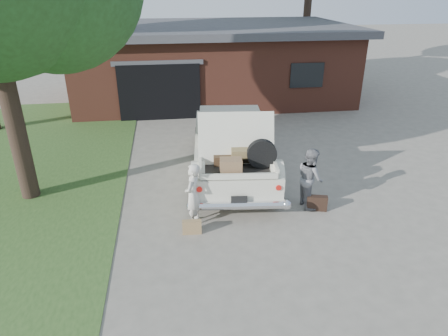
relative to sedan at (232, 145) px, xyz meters
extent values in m
plane|color=gray|center=(-0.52, -2.68, -0.82)|extent=(90.00, 90.00, 0.00)
cube|color=#2D4C1E|center=(-6.02, 0.32, -0.81)|extent=(6.00, 16.00, 0.02)
cube|color=brown|center=(0.48, 8.82, 0.68)|extent=(12.00, 7.00, 3.00)
cube|color=#4C4C51|center=(0.48, 8.82, 2.33)|extent=(12.80, 7.80, 0.30)
cube|color=black|center=(-2.02, 5.37, 0.28)|extent=(3.20, 0.30, 2.20)
cube|color=#4C4C51|center=(-2.02, 5.30, 1.43)|extent=(3.50, 0.12, 0.18)
cube|color=black|center=(3.98, 5.30, 0.78)|extent=(1.40, 0.08, 1.00)
cylinder|color=#38281E|center=(-5.39, -0.71, 1.48)|extent=(0.44, 0.44, 4.60)
cylinder|color=#38281E|center=(6.56, 13.28, 2.29)|extent=(0.44, 0.44, 6.21)
cube|color=beige|center=(0.00, 0.05, -0.14)|extent=(2.58, 5.60, 0.71)
cube|color=beige|center=(0.03, 0.37, 0.48)|extent=(2.00, 2.34, 0.56)
cube|color=black|center=(0.13, 1.40, 0.46)|extent=(1.68, 0.25, 0.48)
cube|color=black|center=(-0.07, -0.66, 0.46)|extent=(1.68, 0.25, 0.48)
cylinder|color=black|center=(-1.13, -1.70, -0.46)|extent=(0.31, 0.74, 0.72)
cylinder|color=black|center=(0.77, -1.88, -0.46)|extent=(0.31, 0.74, 0.72)
cylinder|color=black|center=(-0.77, 1.98, -0.46)|extent=(0.31, 0.74, 0.72)
cylinder|color=black|center=(1.13, 1.79, -0.46)|extent=(0.31, 0.74, 0.72)
cylinder|color=silver|center=(-0.27, -2.71, -0.39)|extent=(2.23, 0.41, 0.20)
cylinder|color=#A5140F|center=(-1.15, -2.55, 0.03)|extent=(0.14, 0.12, 0.13)
cylinder|color=#A5140F|center=(0.62, -2.72, 0.03)|extent=(0.14, 0.12, 0.13)
cube|color=black|center=(-0.27, -2.73, -0.22)|extent=(0.37, 0.06, 0.18)
cube|color=black|center=(-0.20, -2.01, 0.23)|extent=(1.79, 1.35, 0.04)
cube|color=beige|center=(-1.07, -1.92, 0.34)|extent=(0.18, 1.19, 0.20)
cube|color=beige|center=(0.66, -2.09, 0.34)|extent=(0.18, 1.19, 0.20)
cube|color=beige|center=(-0.26, -2.60, 0.30)|extent=(1.73, 0.24, 0.13)
cube|color=beige|center=(-0.16, -1.62, 0.84)|extent=(1.86, 0.64, 1.19)
cube|color=#48321F|center=(-0.38, -1.73, 0.37)|extent=(0.73, 0.51, 0.22)
cube|color=#8A6746|center=(-0.40, -2.31, 0.43)|extent=(0.53, 0.37, 0.34)
cube|color=black|center=(0.05, -1.68, 0.35)|extent=(0.62, 0.44, 0.18)
cube|color=olive|center=(-0.03, -1.84, 0.55)|extent=(0.59, 0.42, 0.19)
cylinder|color=black|center=(0.36, -2.12, 0.60)|extent=(0.71, 0.24, 0.69)
imported|color=beige|center=(-1.30, -2.59, -0.09)|extent=(0.53, 0.63, 1.47)
imported|color=slate|center=(1.57, -2.19, -0.07)|extent=(0.63, 0.78, 1.51)
cube|color=#9F7D50|center=(-1.37, -3.02, -0.66)|extent=(0.42, 0.15, 0.32)
cube|color=black|center=(1.69, -2.46, -0.63)|extent=(0.52, 0.28, 0.38)
camera|label=1|loc=(-1.74, -10.44, 4.21)|focal=32.00mm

